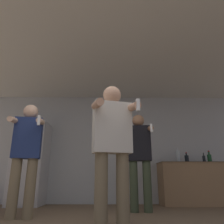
% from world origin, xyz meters
% --- Properties ---
extents(wall_back, '(7.00, 0.06, 2.55)m').
position_xyz_m(wall_back, '(0.00, 3.38, 1.27)').
color(wall_back, '#B2B7BC').
rests_on(wall_back, ground_plane).
extents(ceiling_slab, '(7.00, 3.87, 0.05)m').
position_xyz_m(ceiling_slab, '(0.00, 1.67, 2.57)').
color(ceiling_slab, silver).
rests_on(ceiling_slab, wall_back).
extents(refrigerator, '(0.67, 0.69, 1.77)m').
position_xyz_m(refrigerator, '(-1.50, 3.02, 0.88)').
color(refrigerator, silver).
rests_on(refrigerator, ground_plane).
extents(counter, '(1.50, 0.62, 0.89)m').
position_xyz_m(counter, '(2.09, 3.05, 0.45)').
color(counter, '#997551').
rests_on(counter, ground_plane).
extents(bottle_dark_rum, '(0.09, 0.09, 0.26)m').
position_xyz_m(bottle_dark_rum, '(2.47, 2.99, 0.99)').
color(bottle_dark_rum, '#194723').
rests_on(bottle_dark_rum, counter).
extents(bottle_clear_vodka, '(0.09, 0.09, 0.32)m').
position_xyz_m(bottle_clear_vodka, '(1.77, 2.99, 1.02)').
color(bottle_clear_vodka, silver).
rests_on(bottle_clear_vodka, counter).
extents(bottle_green_wine, '(0.09, 0.09, 0.22)m').
position_xyz_m(bottle_green_wine, '(1.96, 2.99, 0.98)').
color(bottle_green_wine, black).
rests_on(bottle_green_wine, counter).
extents(bottle_red_label, '(0.06, 0.06, 0.23)m').
position_xyz_m(bottle_red_label, '(2.35, 2.99, 0.97)').
color(bottle_red_label, black).
rests_on(bottle_red_label, counter).
extents(person_woman_foreground, '(0.58, 0.54, 1.66)m').
position_xyz_m(person_woman_foreground, '(0.27, 0.65, 0.95)').
color(person_woman_foreground, '#75664C').
rests_on(person_woman_foreground, ground_plane).
extents(person_man_side, '(0.53, 0.58, 1.67)m').
position_xyz_m(person_man_side, '(-1.01, 1.40, 0.94)').
color(person_man_side, '#75664C').
rests_on(person_man_side, ground_plane).
extents(person_spectator_back, '(0.52, 0.51, 1.70)m').
position_xyz_m(person_spectator_back, '(0.78, 2.06, 0.97)').
color(person_spectator_back, '#38422D').
rests_on(person_spectator_back, ground_plane).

